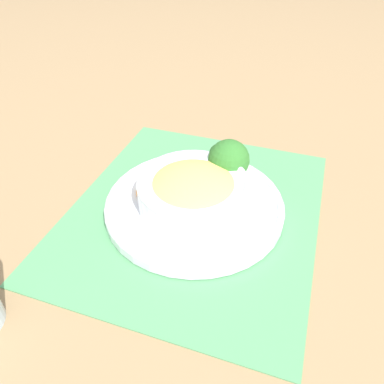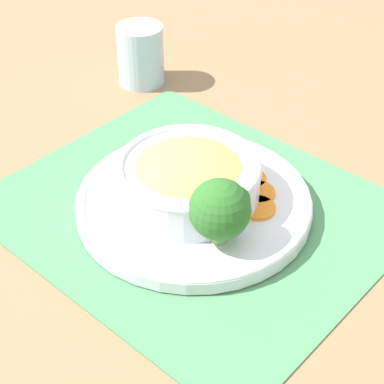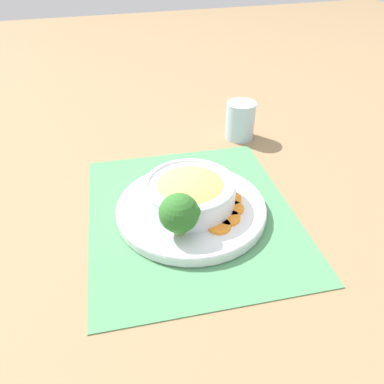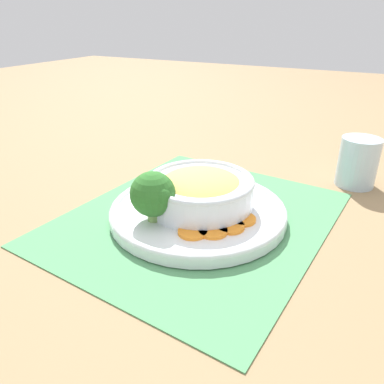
{
  "view_description": "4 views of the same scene",
  "coord_description": "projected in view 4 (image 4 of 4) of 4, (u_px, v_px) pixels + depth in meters",
  "views": [
    {
      "loc": [
        0.11,
        -0.46,
        0.42
      ],
      "look_at": [
        -0.0,
        -0.0,
        0.04
      ],
      "focal_mm": 35.0,
      "sensor_mm": 36.0,
      "label": 1
    },
    {
      "loc": [
        0.5,
        0.38,
        0.53
      ],
      "look_at": [
        0.01,
        0.0,
        0.04
      ],
      "focal_mm": 60.0,
      "sensor_mm": 36.0,
      "label": 2
    },
    {
      "loc": [
        0.17,
        0.56,
        0.48
      ],
      "look_at": [
        -0.0,
        -0.0,
        0.05
      ],
      "focal_mm": 35.0,
      "sensor_mm": 36.0,
      "label": 3
    },
    {
      "loc": [
        -0.25,
        0.5,
        0.32
      ],
      "look_at": [
        0.01,
        -0.0,
        0.05
      ],
      "focal_mm": 35.0,
      "sensor_mm": 36.0,
      "label": 4
    }
  ],
  "objects": [
    {
      "name": "carrot_slice_near",
      "position": [
        193.0,
        232.0,
        0.56
      ],
      "size": [
        0.04,
        0.04,
        0.01
      ],
      "color": "orange",
      "rests_on": "plate"
    },
    {
      "name": "ground_plane",
      "position": [
        198.0,
        218.0,
        0.64
      ],
      "size": [
        4.0,
        4.0,
        0.0
      ],
      "primitive_type": "plane",
      "color": "#8C704C"
    },
    {
      "name": "carrot_slice_middle",
      "position": [
        213.0,
        231.0,
        0.56
      ],
      "size": [
        0.04,
        0.04,
        0.01
      ],
      "color": "orange",
      "rests_on": "plate"
    },
    {
      "name": "broccoli_floret",
      "position": [
        153.0,
        194.0,
        0.58
      ],
      "size": [
        0.07,
        0.07,
        0.08
      ],
      "color": "#759E51",
      "rests_on": "plate"
    },
    {
      "name": "water_glass",
      "position": [
        357.0,
        165.0,
        0.75
      ],
      "size": [
        0.08,
        0.08,
        0.1
      ],
      "color": "silver",
      "rests_on": "ground_plane"
    },
    {
      "name": "placemat",
      "position": [
        198.0,
        217.0,
        0.64
      ],
      "size": [
        0.44,
        0.5,
        0.0
      ],
      "color": "#4C8C59",
      "rests_on": "ground_plane"
    },
    {
      "name": "carrot_slice_far",
      "position": [
        230.0,
        226.0,
        0.57
      ],
      "size": [
        0.04,
        0.04,
        0.01
      ],
      "color": "orange",
      "rests_on": "plate"
    },
    {
      "name": "plate",
      "position": [
        198.0,
        210.0,
        0.64
      ],
      "size": [
        0.3,
        0.3,
        0.02
      ],
      "color": "silver",
      "rests_on": "placemat"
    },
    {
      "name": "bowl",
      "position": [
        199.0,
        189.0,
        0.63
      ],
      "size": [
        0.18,
        0.18,
        0.06
      ],
      "color": "silver",
      "rests_on": "plate"
    },
    {
      "name": "carrot_slice_extra",
      "position": [
        242.0,
        219.0,
        0.59
      ],
      "size": [
        0.04,
        0.04,
        0.01
      ],
      "color": "orange",
      "rests_on": "plate"
    }
  ]
}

